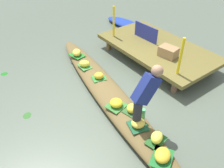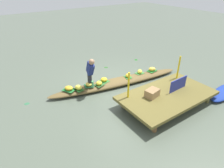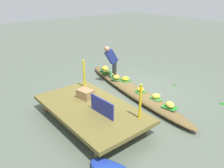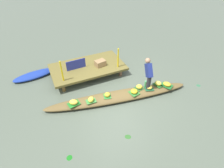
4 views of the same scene
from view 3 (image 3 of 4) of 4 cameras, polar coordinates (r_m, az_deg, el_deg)
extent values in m
plane|color=#535E4F|center=(7.71, 5.09, -2.29)|extent=(40.00, 40.00, 0.00)
cube|color=brown|center=(6.01, -5.43, -6.19)|extent=(3.20, 1.80, 0.10)
cylinder|color=brown|center=(5.70, 8.27, -10.61)|extent=(0.14, 0.14, 0.32)
cylinder|color=brown|center=(7.41, -6.39, -2.10)|extent=(0.14, 0.14, 0.32)
cylinder|color=brown|center=(4.92, -3.72, -16.67)|extent=(0.14, 0.14, 0.32)
cylinder|color=brown|center=(6.82, -16.54, -5.31)|extent=(0.14, 0.14, 0.32)
ellipsoid|color=brown|center=(7.66, 5.12, -1.50)|extent=(5.61, 1.56, 0.23)
cube|color=#2F5A29|center=(8.21, 1.12, 1.27)|extent=(0.37, 0.36, 0.01)
ellipsoid|color=yellow|center=(8.18, 1.12, 1.78)|extent=(0.30, 0.30, 0.16)
cube|color=#1C5330|center=(8.56, 0.44, 2.20)|extent=(0.42, 0.41, 0.01)
ellipsoid|color=yellow|center=(8.53, 0.44, 2.64)|extent=(0.28, 0.29, 0.14)
cube|color=#3E853A|center=(6.91, 11.08, -3.61)|extent=(0.37, 0.27, 0.01)
ellipsoid|color=yellow|center=(6.88, 11.13, -3.02)|extent=(0.31, 0.32, 0.16)
cube|color=#1F6B2C|center=(9.19, -1.82, 3.70)|extent=(0.49, 0.54, 0.01)
ellipsoid|color=gold|center=(9.17, -1.83, 4.13)|extent=(0.37, 0.39, 0.15)
cube|color=#308133|center=(7.28, 7.24, -1.90)|extent=(0.33, 0.37, 0.01)
ellipsoid|color=gold|center=(7.25, 7.27, -1.38)|extent=(0.29, 0.30, 0.15)
cube|color=#227626|center=(6.51, 14.44, -5.72)|extent=(0.45, 0.36, 0.01)
ellipsoid|color=yellow|center=(6.47, 14.51, -5.10)|extent=(0.37, 0.34, 0.16)
cube|color=#225822|center=(8.86, -1.52, 2.95)|extent=(0.32, 0.42, 0.01)
ellipsoid|color=#F9E54A|center=(8.83, -1.53, 3.49)|extent=(0.30, 0.33, 0.18)
cube|color=#337630|center=(8.09, 3.40, 0.88)|extent=(0.39, 0.41, 0.01)
ellipsoid|color=yellow|center=(8.06, 3.41, 1.38)|extent=(0.31, 0.31, 0.15)
cylinder|color=#28282D|center=(8.43, 0.62, 3.82)|extent=(0.16, 0.16, 0.55)
cube|color=navy|center=(8.21, -0.16, 6.95)|extent=(0.26, 0.53, 0.59)
sphere|color=#9E7556|center=(8.04, -1.31, 8.89)|extent=(0.20, 0.20, 0.20)
cylinder|color=#58B36F|center=(8.36, -0.19, 2.60)|extent=(0.08, 0.08, 0.26)
cube|color=navy|center=(5.52, -2.57, -5.79)|extent=(0.84, 0.07, 0.43)
cylinder|color=yellow|center=(5.31, 7.18, -4.44)|extent=(0.06, 0.06, 0.88)
cylinder|color=yellow|center=(7.01, -7.10, 2.60)|extent=(0.06, 0.06, 0.88)
cube|color=#95734B|center=(6.42, -6.78, -2.47)|extent=(0.49, 0.40, 0.25)
ellipsoid|color=#316945|center=(10.56, -5.18, 4.88)|extent=(0.22, 0.21, 0.01)
ellipsoid|color=#2D6026|center=(8.60, 15.57, -0.27)|extent=(0.26, 0.24, 0.01)
ellipsoid|color=#166B17|center=(7.77, 26.14, -4.52)|extent=(0.23, 0.24, 0.01)
camera|label=1|loc=(10.94, 2.20, 23.72)|focal=37.38mm
camera|label=2|loc=(9.09, -47.11, 20.07)|focal=31.49mm
camera|label=4|loc=(9.94, 40.17, 26.88)|focal=29.12mm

